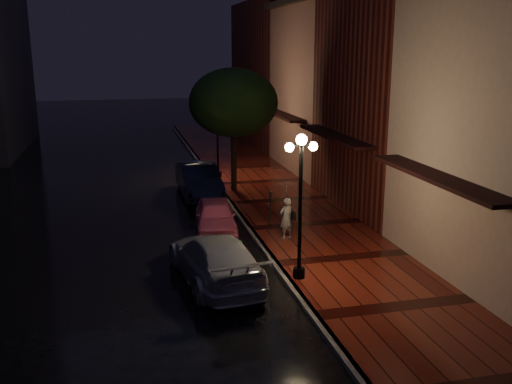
{
  "coord_description": "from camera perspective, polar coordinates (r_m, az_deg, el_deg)",
  "views": [
    {
      "loc": [
        -4.62,
        -20.14,
        6.82
      ],
      "look_at": [
        0.38,
        0.6,
        1.4
      ],
      "focal_mm": 40.0,
      "sensor_mm": 36.0,
      "label": 1
    }
  ],
  "objects": [
    {
      "name": "streetlamp_near",
      "position": [
        16.48,
        4.46,
        -0.62
      ],
      "size": [
        0.96,
        0.36,
        4.31
      ],
      "color": "black",
      "rests_on": "sidewalk"
    },
    {
      "name": "navy_car",
      "position": [
        26.86,
        -5.75,
        1.2
      ],
      "size": [
        1.77,
        4.81,
        1.57
      ],
      "primitive_type": "imported",
      "rotation": [
        0.0,
        0.0,
        0.02
      ],
      "color": "black",
      "rests_on": "ground"
    },
    {
      "name": "curb",
      "position": [
        21.73,
        -0.61,
        -3.82
      ],
      "size": [
        0.25,
        60.0,
        0.15
      ],
      "primitive_type": "cube",
      "color": "#595451",
      "rests_on": "ground"
    },
    {
      "name": "woman_with_umbrella",
      "position": [
        20.2,
        3.09,
        -0.91
      ],
      "size": [
        0.87,
        0.89,
        2.1
      ],
      "rotation": [
        0.0,
        0.0,
        3.48
      ],
      "color": "white",
      "rests_on": "sidewalk"
    },
    {
      "name": "street_tree",
      "position": [
        26.77,
        -2.26,
        8.72
      ],
      "size": [
        4.16,
        4.16,
        5.8
      ],
      "color": "black",
      "rests_on": "sidewalk"
    },
    {
      "name": "ground",
      "position": [
        21.76,
        -0.61,
        -4.01
      ],
      "size": [
        120.0,
        120.0,
        0.0
      ],
      "primitive_type": "plane",
      "color": "black",
      "rests_on": "ground"
    },
    {
      "name": "silver_car",
      "position": [
        17.09,
        -4.07,
        -6.7
      ],
      "size": [
        2.6,
        5.16,
        1.44
      ],
      "primitive_type": "imported",
      "rotation": [
        0.0,
        0.0,
        3.26
      ],
      "color": "#A8A7AE",
      "rests_on": "ground"
    },
    {
      "name": "sidewalk",
      "position": [
        22.32,
        5.04,
        -3.39
      ],
      "size": [
        4.5,
        60.0,
        0.15
      ],
      "primitive_type": "cube",
      "color": "#42100B",
      "rests_on": "ground"
    },
    {
      "name": "storefront_extra",
      "position": [
        41.83,
        2.63,
        11.74
      ],
      "size": [
        5.0,
        12.0,
        10.0
      ],
      "primitive_type": "cube",
      "color": "#511914",
      "rests_on": "ground"
    },
    {
      "name": "streetlamp_far",
      "position": [
        29.86,
        -3.87,
        6.1
      ],
      "size": [
        0.96,
        0.36,
        4.31
      ],
      "color": "black",
      "rests_on": "sidewalk"
    },
    {
      "name": "storefront_far",
      "position": [
        32.39,
        7.62,
        10.02
      ],
      "size": [
        5.0,
        8.0,
        9.0
      ],
      "primitive_type": "cube",
      "color": "#8C5951",
      "rests_on": "ground"
    },
    {
      "name": "parking_meter",
      "position": [
        22.4,
        1.46,
        -1.14
      ],
      "size": [
        0.12,
        0.09,
        1.19
      ],
      "rotation": [
        0.0,
        0.0,
        0.1
      ],
      "color": "black",
      "rests_on": "sidewalk"
    },
    {
      "name": "pink_car",
      "position": [
        21.57,
        -4.07,
        -2.45
      ],
      "size": [
        1.91,
        3.87,
        1.27
      ],
      "primitive_type": "imported",
      "rotation": [
        0.0,
        0.0,
        -0.12
      ],
      "color": "#E45E81",
      "rests_on": "ground"
    },
    {
      "name": "storefront_mid",
      "position": [
        25.04,
        14.37,
        10.8
      ],
      "size": [
        5.0,
        8.0,
        11.0
      ],
      "primitive_type": "cube",
      "color": "#511914",
      "rests_on": "ground"
    }
  ]
}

